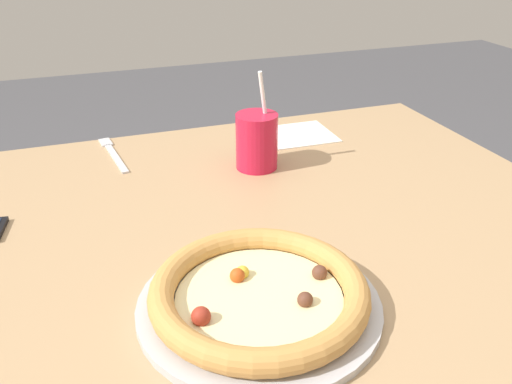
# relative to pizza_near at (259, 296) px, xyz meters

# --- Properties ---
(dining_table) EXTENTS (1.29, 0.95, 0.75)m
(dining_table) POSITION_rel_pizza_near_xyz_m (0.02, 0.21, -0.12)
(dining_table) COLOR tan
(dining_table) RESTS_ON ground
(pizza_near) EXTENTS (0.32, 0.32, 0.05)m
(pizza_near) POSITION_rel_pizza_near_xyz_m (0.00, 0.00, 0.00)
(pizza_near) COLOR #B7B7BC
(pizza_near) RESTS_ON dining_table
(drink_cup_colored) EXTENTS (0.09, 0.09, 0.20)m
(drink_cup_colored) POSITION_rel_pizza_near_xyz_m (0.15, 0.43, 0.04)
(drink_cup_colored) COLOR red
(drink_cup_colored) RESTS_ON dining_table
(paper_napkin) EXTENTS (0.16, 0.15, 0.00)m
(paper_napkin) POSITION_rel_pizza_near_xyz_m (0.30, 0.56, -0.02)
(paper_napkin) COLOR white
(paper_napkin) RESTS_ON dining_table
(fork) EXTENTS (0.04, 0.20, 0.00)m
(fork) POSITION_rel_pizza_near_xyz_m (-0.12, 0.60, -0.02)
(fork) COLOR silver
(fork) RESTS_ON dining_table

